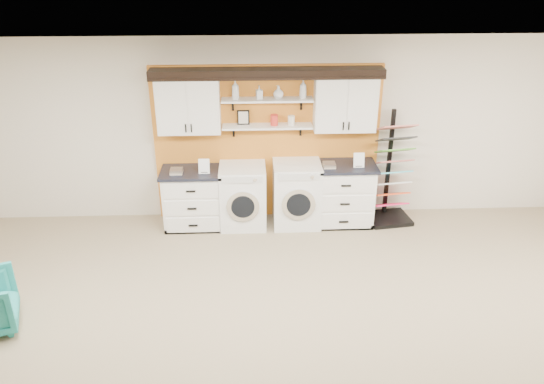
{
  "coord_description": "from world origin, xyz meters",
  "views": [
    {
      "loc": [
        -0.25,
        -3.64,
        3.98
      ],
      "look_at": [
        0.0,
        2.3,
        1.17
      ],
      "focal_mm": 35.0,
      "sensor_mm": 36.0,
      "label": 1
    }
  ],
  "objects_px": {
    "base_cabinet_left": "(194,198)",
    "washer": "(243,196)",
    "base_cabinet_right": "(342,194)",
    "dryer": "(297,194)",
    "sample_rack": "(391,188)"
  },
  "relations": [
    {
      "from": "base_cabinet_left",
      "to": "dryer",
      "type": "height_order",
      "value": "dryer"
    },
    {
      "from": "washer",
      "to": "sample_rack",
      "type": "xyz_separation_m",
      "value": [
        2.28,
        0.04,
        0.07
      ]
    },
    {
      "from": "base_cabinet_right",
      "to": "sample_rack",
      "type": "height_order",
      "value": "sample_rack"
    },
    {
      "from": "base_cabinet_right",
      "to": "dryer",
      "type": "relative_size",
      "value": 1.0
    },
    {
      "from": "washer",
      "to": "sample_rack",
      "type": "distance_m",
      "value": 2.28
    },
    {
      "from": "base_cabinet_right",
      "to": "base_cabinet_left",
      "type": "bearing_deg",
      "value": 180.0
    },
    {
      "from": "dryer",
      "to": "sample_rack",
      "type": "height_order",
      "value": "sample_rack"
    },
    {
      "from": "washer",
      "to": "sample_rack",
      "type": "relative_size",
      "value": 0.55
    },
    {
      "from": "base_cabinet_left",
      "to": "washer",
      "type": "relative_size",
      "value": 0.97
    },
    {
      "from": "base_cabinet_right",
      "to": "sample_rack",
      "type": "distance_m",
      "value": 0.77
    },
    {
      "from": "base_cabinet_left",
      "to": "sample_rack",
      "type": "xyz_separation_m",
      "value": [
        3.03,
        0.04,
        0.09
      ]
    },
    {
      "from": "base_cabinet_right",
      "to": "washer",
      "type": "xyz_separation_m",
      "value": [
        -1.51,
        -0.0,
        -0.0
      ]
    },
    {
      "from": "washer",
      "to": "dryer",
      "type": "height_order",
      "value": "dryer"
    },
    {
      "from": "base_cabinet_left",
      "to": "dryer",
      "type": "bearing_deg",
      "value": -0.12
    },
    {
      "from": "base_cabinet_right",
      "to": "washer",
      "type": "height_order",
      "value": "base_cabinet_right"
    }
  ]
}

